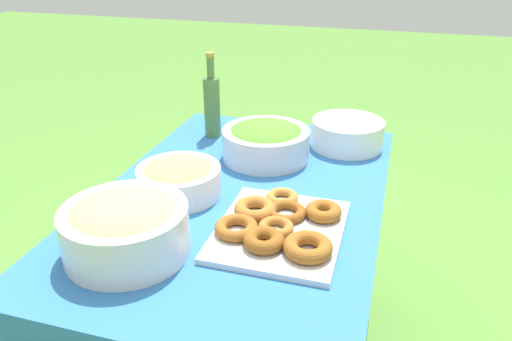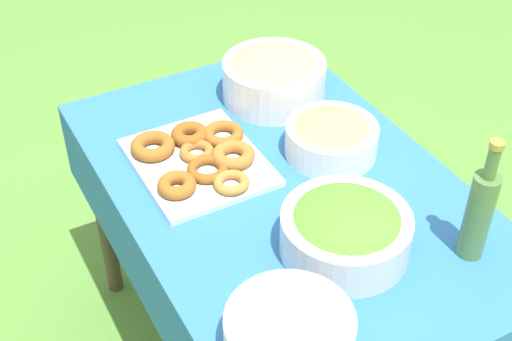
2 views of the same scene
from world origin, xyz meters
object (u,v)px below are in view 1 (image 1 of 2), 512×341
Objects in this scene: plate_stack at (347,134)px; donut_platter at (279,226)px; pasta_bowl at (125,226)px; salad_bowl at (267,141)px; olive_oil_bottle at (212,104)px; bread_bowl at (179,178)px.

donut_platter is at bearing 171.41° from plate_stack.
pasta_bowl is 0.80× the size of donut_platter.
olive_oil_bottle is (0.14, 0.25, 0.06)m from salad_bowl.
pasta_bowl is at bearing 119.02° from donut_platter.
pasta_bowl reaches higher than plate_stack.
pasta_bowl reaches higher than donut_platter.
pasta_bowl is (-0.62, 0.17, 0.01)m from salad_bowl.
pasta_bowl is 0.30m from bread_bowl.
pasta_bowl is 1.18× the size of plate_stack.
plate_stack is at bearing -27.72° from pasta_bowl.
olive_oil_bottle is (0.58, 0.40, 0.10)m from donut_platter.
salad_bowl is 0.36m from bread_bowl.
salad_bowl reaches higher than plate_stack.
plate_stack is (0.79, -0.42, -0.03)m from pasta_bowl.
salad_bowl is 0.30m from plate_stack.
salad_bowl is at bearing 125.86° from plate_stack.
olive_oil_bottle is at bearing 34.56° from donut_platter.
olive_oil_bottle is at bearing 8.87° from bread_bowl.
salad_bowl is 1.20× the size of bread_bowl.
pasta_bowl is 0.76m from olive_oil_bottle.
salad_bowl is 0.94× the size of olive_oil_bottle.
bread_bowl is at bearing 151.18° from salad_bowl.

